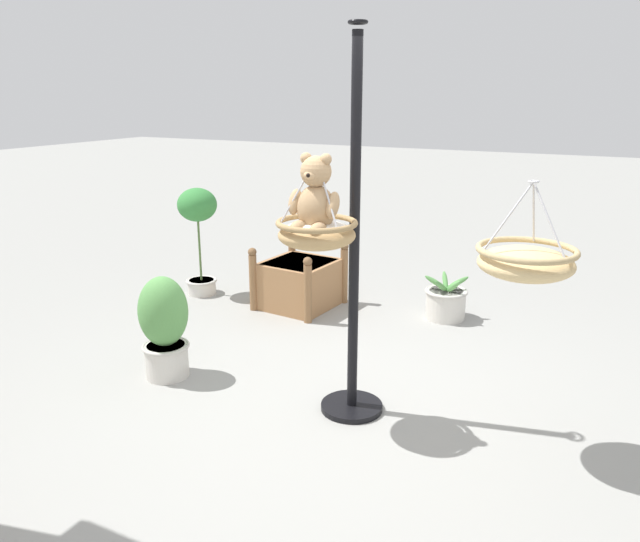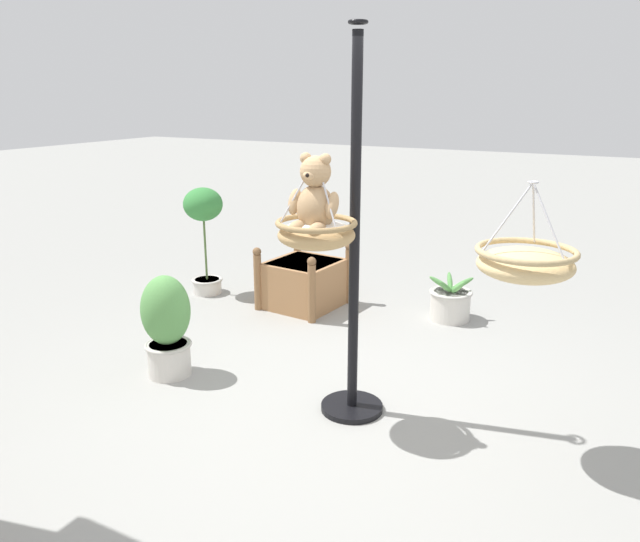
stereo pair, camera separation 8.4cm
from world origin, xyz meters
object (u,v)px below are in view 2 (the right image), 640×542
Objects in this scene: hanging_basket_with_teddy at (316,232)px; teddy_bear at (315,199)px; hanging_basket_left_high at (525,262)px; potted_plant_tall_leafy at (167,325)px; potted_plant_bushy_green at (450,302)px; display_pole_central at (354,301)px; wooden_planter_box at (304,282)px; potted_plant_flowering_red at (204,225)px.

teddy_bear is at bearing 90.00° from hanging_basket_with_teddy.
hanging_basket_with_teddy is at bearing 9.46° from hanging_basket_left_high.
potted_plant_tall_leafy is 2.79m from potted_plant_bushy_green.
hanging_basket_left_high is at bearing -170.54° from hanging_basket_with_teddy.
display_pole_central reaches higher than potted_plant_bushy_green.
potted_plant_bushy_green is at bearing -95.66° from teddy_bear.
hanging_basket_with_teddy is 0.67× the size of wooden_planter_box.
potted_plant_bushy_green is at bearing -95.72° from hanging_basket_with_teddy.
potted_plant_flowering_red is (1.17, 0.14, 0.52)m from wooden_planter_box.
display_pole_central is 2.19m from potted_plant_bushy_green.
wooden_planter_box is 1.88× the size of potted_plant_bushy_green.
potted_plant_flowering_red is (2.56, -1.62, -0.04)m from display_pole_central.
wooden_planter_box is at bearing -58.69° from teddy_bear.
wooden_planter_box is 1.94m from potted_plant_tall_leafy.
teddy_bear is at bearing 175.95° from potted_plant_tall_leafy.
potted_plant_flowering_red is at bearing -38.18° from teddy_bear.
hanging_basket_with_teddy is 3.10m from potted_plant_flowering_red.
potted_plant_flowering_red is (2.41, -1.89, -0.76)m from teddy_bear.
hanging_basket_left_high is 0.68× the size of wooden_planter_box.
hanging_basket_with_teddy is 1.27m from hanging_basket_left_high.
display_pole_central reaches higher than teddy_bear.
potted_plant_tall_leafy is (1.53, 0.18, -0.40)m from display_pole_central.
display_pole_central is at bearing -173.42° from potted_plant_tall_leafy.
wooden_planter_box is at bearing -51.74° from display_pole_central.
hanging_basket_left_high is (-1.25, -0.23, -0.30)m from teddy_bear.
hanging_basket_with_teddy is (0.15, 0.25, 0.51)m from display_pole_central.
wooden_planter_box is 1.51m from potted_plant_bushy_green.
potted_plant_tall_leafy is (2.62, 0.13, -0.82)m from hanging_basket_left_high.
hanging_basket_left_high is 2.75m from potted_plant_tall_leafy.
hanging_basket_with_teddy reaches higher than hanging_basket_left_high.
display_pole_central reaches higher than hanging_basket_left_high.
teddy_bear is 0.60× the size of potted_plant_tall_leafy.
teddy_bear reaches higher than wooden_planter_box.
wooden_planter_box is (1.24, -2.01, -1.06)m from hanging_basket_with_teddy.
potted_plant_tall_leafy is at bearing 54.64° from potted_plant_bushy_green.
hanging_basket_left_high reaches higher than potted_plant_tall_leafy.
hanging_basket_with_teddy reaches higher than potted_plant_flowering_red.
teddy_bear is 2.70m from wooden_planter_box.
hanging_basket_left_high is (-1.10, 0.04, 0.42)m from display_pole_central.
hanging_basket_left_high is at bearing 144.04° from wooden_planter_box.
potted_plant_flowering_red is at bearing -60.13° from potted_plant_tall_leafy.
hanging_basket_with_teddy is 0.69× the size of potted_plant_tall_leafy.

